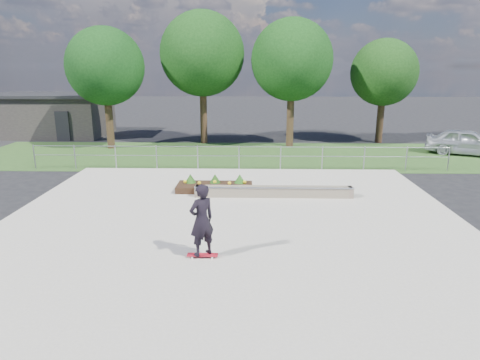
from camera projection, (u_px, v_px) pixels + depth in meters
name	position (u px, v px, depth m)	size (l,w,h in m)	color
ground	(232.00, 226.00, 13.51)	(120.00, 120.00, 0.00)	black
grass_verge	(241.00, 155.00, 24.13)	(30.00, 8.00, 0.02)	#25441B
concrete_slab	(232.00, 225.00, 13.50)	(15.00, 15.00, 0.06)	#A7A194
fence	(239.00, 155.00, 20.56)	(20.06, 0.06, 1.20)	gray
building	(50.00, 114.00, 30.85)	(8.40, 5.40, 3.00)	#292624
tree_far_left	(105.00, 67.00, 25.01)	(4.55, 4.55, 7.15)	#2F2013
tree_mid_left	(202.00, 54.00, 26.61)	(5.25, 5.25, 8.25)	#342015
tree_mid_right	(292.00, 60.00, 25.61)	(4.90, 4.90, 7.70)	#312113
tree_far_right	(384.00, 73.00, 27.10)	(4.20, 4.20, 6.60)	black
grind_ledge	(274.00, 192.00, 16.26)	(6.00, 0.44, 0.43)	#6B604F
planter_bed	(215.00, 186.00, 17.15)	(3.00, 1.20, 0.61)	black
skateboarder	(202.00, 220.00, 10.88)	(0.83, 0.78, 1.98)	white
parked_car	(467.00, 142.00, 24.13)	(1.75, 4.34, 1.48)	#B2B6BD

